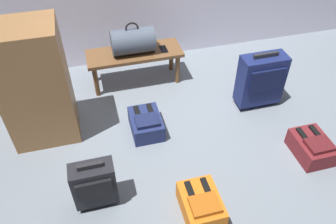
{
  "coord_description": "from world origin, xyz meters",
  "views": [
    {
      "loc": [
        -0.83,
        -1.97,
        2.29
      ],
      "look_at": [
        -0.25,
        0.22,
        0.25
      ],
      "focal_mm": 36.22,
      "sensor_mm": 36.0,
      "label": 1
    }
  ],
  "objects_px": {
    "suitcase_small_charcoal": "(94,184)",
    "backpack_navy": "(146,124)",
    "bench": "(135,57)",
    "backpack_maroon": "(312,147)",
    "suitcase_upright_navy": "(261,79)",
    "backpack_orange": "(201,205)",
    "side_cabinet": "(35,85)",
    "cell_phone": "(164,49)",
    "duffel_bag_slate": "(133,41)"
  },
  "relations": [
    {
      "from": "side_cabinet",
      "to": "suitcase_small_charcoal",
      "type": "bearing_deg",
      "value": -68.19
    },
    {
      "from": "bench",
      "to": "backpack_navy",
      "type": "height_order",
      "value": "bench"
    },
    {
      "from": "duffel_bag_slate",
      "to": "suitcase_upright_navy",
      "type": "bearing_deg",
      "value": -31.85
    },
    {
      "from": "backpack_orange",
      "to": "backpack_navy",
      "type": "height_order",
      "value": "same"
    },
    {
      "from": "backpack_navy",
      "to": "suitcase_upright_navy",
      "type": "bearing_deg",
      "value": 4.58
    },
    {
      "from": "bench",
      "to": "backpack_navy",
      "type": "relative_size",
      "value": 2.63
    },
    {
      "from": "backpack_orange",
      "to": "suitcase_small_charcoal",
      "type": "bearing_deg",
      "value": 159.12
    },
    {
      "from": "cell_phone",
      "to": "suitcase_upright_navy",
      "type": "bearing_deg",
      "value": -39.5
    },
    {
      "from": "backpack_maroon",
      "to": "side_cabinet",
      "type": "relative_size",
      "value": 0.35
    },
    {
      "from": "backpack_maroon",
      "to": "backpack_orange",
      "type": "xyz_separation_m",
      "value": [
        -1.12,
        -0.3,
        0.0
      ]
    },
    {
      "from": "cell_phone",
      "to": "backpack_navy",
      "type": "height_order",
      "value": "cell_phone"
    },
    {
      "from": "suitcase_upright_navy",
      "to": "backpack_orange",
      "type": "height_order",
      "value": "suitcase_upright_navy"
    },
    {
      "from": "bench",
      "to": "cell_phone",
      "type": "distance_m",
      "value": 0.32
    },
    {
      "from": "suitcase_small_charcoal",
      "to": "backpack_orange",
      "type": "bearing_deg",
      "value": -20.88
    },
    {
      "from": "duffel_bag_slate",
      "to": "suitcase_upright_navy",
      "type": "relative_size",
      "value": 0.73
    },
    {
      "from": "backpack_maroon",
      "to": "bench",
      "type": "bearing_deg",
      "value": 131.29
    },
    {
      "from": "suitcase_small_charcoal",
      "to": "backpack_orange",
      "type": "relative_size",
      "value": 1.21
    },
    {
      "from": "backpack_orange",
      "to": "bench",
      "type": "bearing_deg",
      "value": 95.07
    },
    {
      "from": "suitcase_small_charcoal",
      "to": "backpack_maroon",
      "type": "bearing_deg",
      "value": 0.42
    },
    {
      "from": "suitcase_upright_navy",
      "to": "backpack_maroon",
      "type": "relative_size",
      "value": 1.6
    },
    {
      "from": "suitcase_upright_navy",
      "to": "suitcase_small_charcoal",
      "type": "distance_m",
      "value": 1.87
    },
    {
      "from": "side_cabinet",
      "to": "suitcase_upright_navy",
      "type": "bearing_deg",
      "value": -3.6
    },
    {
      "from": "cell_phone",
      "to": "suitcase_small_charcoal",
      "type": "bearing_deg",
      "value": -121.93
    },
    {
      "from": "suitcase_small_charcoal",
      "to": "backpack_orange",
      "type": "xyz_separation_m",
      "value": [
        0.74,
        -0.28,
        -0.15
      ]
    },
    {
      "from": "suitcase_small_charcoal",
      "to": "backpack_maroon",
      "type": "height_order",
      "value": "suitcase_small_charcoal"
    },
    {
      "from": "cell_phone",
      "to": "side_cabinet",
      "type": "relative_size",
      "value": 0.13
    },
    {
      "from": "bench",
      "to": "side_cabinet",
      "type": "bearing_deg",
      "value": -148.89
    },
    {
      "from": "bench",
      "to": "backpack_navy",
      "type": "bearing_deg",
      "value": -94.16
    },
    {
      "from": "bench",
      "to": "backpack_orange",
      "type": "height_order",
      "value": "bench"
    },
    {
      "from": "backpack_orange",
      "to": "side_cabinet",
      "type": "bearing_deg",
      "value": 132.98
    },
    {
      "from": "suitcase_upright_navy",
      "to": "suitcase_small_charcoal",
      "type": "relative_size",
      "value": 1.32
    },
    {
      "from": "suitcase_small_charcoal",
      "to": "backpack_navy",
      "type": "bearing_deg",
      "value": 51.93
    },
    {
      "from": "cell_phone",
      "to": "backpack_orange",
      "type": "bearing_deg",
      "value": -95.15
    },
    {
      "from": "backpack_maroon",
      "to": "side_cabinet",
      "type": "bearing_deg",
      "value": 158.3
    },
    {
      "from": "cell_phone",
      "to": "side_cabinet",
      "type": "height_order",
      "value": "side_cabinet"
    },
    {
      "from": "backpack_navy",
      "to": "side_cabinet",
      "type": "bearing_deg",
      "value": 165.79
    },
    {
      "from": "cell_phone",
      "to": "suitcase_upright_navy",
      "type": "relative_size",
      "value": 0.24
    },
    {
      "from": "backpack_orange",
      "to": "side_cabinet",
      "type": "relative_size",
      "value": 0.35
    },
    {
      "from": "bench",
      "to": "backpack_navy",
      "type": "xyz_separation_m",
      "value": [
        -0.06,
        -0.79,
        -0.23
      ]
    },
    {
      "from": "duffel_bag_slate",
      "to": "side_cabinet",
      "type": "bearing_deg",
      "value": -148.75
    },
    {
      "from": "bench",
      "to": "suitcase_small_charcoal",
      "type": "xyz_separation_m",
      "value": [
        -0.58,
        -1.47,
        -0.09
      ]
    },
    {
      "from": "suitcase_small_charcoal",
      "to": "side_cabinet",
      "type": "relative_size",
      "value": 0.42
    },
    {
      "from": "suitcase_small_charcoal",
      "to": "backpack_navy",
      "type": "height_order",
      "value": "suitcase_small_charcoal"
    },
    {
      "from": "bench",
      "to": "backpack_maroon",
      "type": "distance_m",
      "value": 1.95
    },
    {
      "from": "suitcase_upright_navy",
      "to": "backpack_orange",
      "type": "xyz_separation_m",
      "value": [
        -0.97,
        -1.05,
        -0.22
      ]
    },
    {
      "from": "suitcase_upright_navy",
      "to": "backpack_orange",
      "type": "bearing_deg",
      "value": -132.61
    },
    {
      "from": "duffel_bag_slate",
      "to": "backpack_orange",
      "type": "relative_size",
      "value": 1.16
    },
    {
      "from": "bench",
      "to": "suitcase_small_charcoal",
      "type": "relative_size",
      "value": 2.17
    },
    {
      "from": "suitcase_small_charcoal",
      "to": "backpack_maroon",
      "type": "relative_size",
      "value": 1.21
    },
    {
      "from": "side_cabinet",
      "to": "backpack_navy",
      "type": "bearing_deg",
      "value": -14.21
    }
  ]
}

